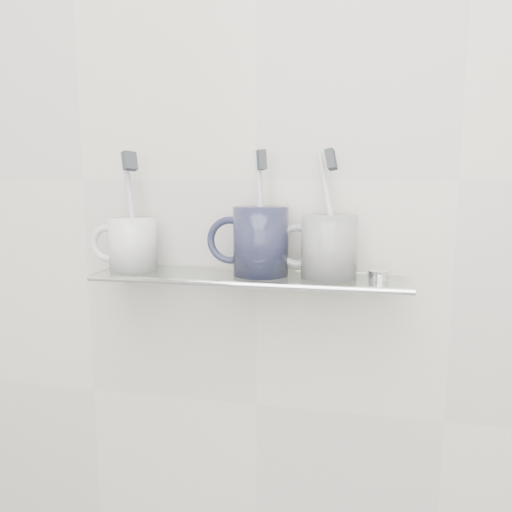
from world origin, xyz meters
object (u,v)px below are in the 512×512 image
(mug_center, at_px, (261,241))
(shelf_glass, at_px, (249,277))
(mug_left, at_px, (133,244))
(mug_right, at_px, (329,247))

(mug_center, bearing_deg, shelf_glass, -149.11)
(shelf_glass, bearing_deg, mug_left, 178.57)
(mug_left, xyz_separation_m, mug_right, (0.33, 0.00, 0.00))
(mug_center, height_order, mug_right, mug_center)
(mug_left, relative_size, mug_center, 0.81)
(shelf_glass, bearing_deg, mug_center, 15.43)
(mug_left, bearing_deg, mug_center, 14.89)
(mug_left, distance_m, mug_right, 0.33)
(shelf_glass, relative_size, mug_center, 4.60)
(mug_left, bearing_deg, mug_right, 14.89)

